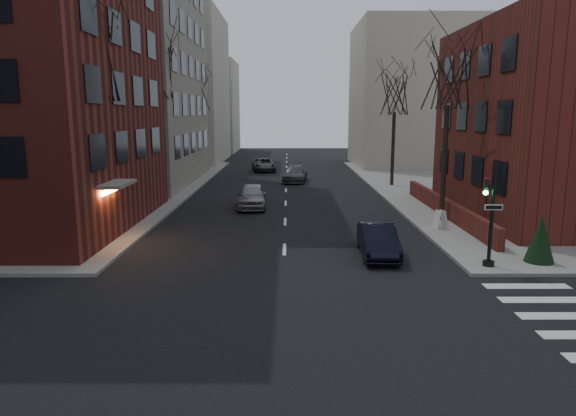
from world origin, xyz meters
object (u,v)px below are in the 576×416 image
object	(u,v)px
tree_left_b	(158,70)
sandwich_board	(440,219)
tree_right_b	(395,94)
evergreen_shrub	(541,239)
tree_left_c	(194,92)
streetlamp_far	(205,131)
traffic_signal	(490,222)
car_lane_silver	(252,196)
tree_right_a	(449,75)
car_lane_gray	(295,174)
tree_left_a	(92,59)
car_lane_far	(264,165)
streetlamp_near	(155,142)
parked_sedan	(378,240)

from	to	relation	value
tree_left_b	sandwich_board	distance (m)	21.42
tree_right_b	evergreen_shrub	distance (m)	23.42
tree_left_c	sandwich_board	size ratio (longest dim) A/B	10.22
tree_right_b	streetlamp_far	size ratio (longest dim) A/B	1.46
traffic_signal	evergreen_shrub	xyz separation A→B (m)	(2.29, 0.55, -0.80)
car_lane_silver	tree_right_a	bearing A→B (deg)	-23.68
traffic_signal	tree_right_a	size ratio (longest dim) A/B	0.41
streetlamp_far	sandwich_board	bearing A→B (deg)	-58.23
tree_left_b	car_lane_gray	bearing A→B (deg)	43.71
tree_right_a	tree_right_b	world-z (taller)	tree_right_a
tree_left_a	car_lane_far	bearing A→B (deg)	77.87
tree_right_a	car_lane_far	xyz separation A→B (m)	(-11.21, 25.73, -7.35)
traffic_signal	evergreen_shrub	bearing A→B (deg)	13.38
streetlamp_near	car_lane_gray	size ratio (longest dim) A/B	1.31
tree_left_c	tree_right_b	xyz separation A→B (m)	(17.60, -8.00, -0.44)
car_lane_gray	evergreen_shrub	distance (m)	27.32
tree_left_c	tree_left_a	bearing A→B (deg)	-90.00
tree_left_c	car_lane_gray	bearing A→B (deg)	-26.67
car_lane_gray	evergreen_shrub	bearing A→B (deg)	-63.46
tree_left_a	car_lane_far	distance (m)	31.39
parked_sedan	evergreen_shrub	bearing A→B (deg)	-10.66
tree_left_c	parked_sedan	xyz separation A→B (m)	(12.80, -29.07, -7.35)
tree_left_c	car_lane_far	distance (m)	10.43
tree_left_c	streetlamp_near	world-z (taller)	tree_left_c
tree_right_a	streetlamp_far	world-z (taller)	tree_right_a
traffic_signal	tree_right_a	distance (m)	10.92
traffic_signal	streetlamp_far	xyz separation A→B (m)	(-16.14, 33.01, 2.33)
car_lane_far	evergreen_shrub	xyz separation A→B (m)	(12.64, -34.19, 0.43)
evergreen_shrub	car_lane_silver	bearing A→B (deg)	134.11
car_lane_silver	car_lane_gray	size ratio (longest dim) A/B	0.94
car_lane_far	evergreen_shrub	distance (m)	36.46
tree_left_b	streetlamp_far	bearing A→B (deg)	87.85
tree_left_b	car_lane_far	distance (m)	20.57
car_lane_far	tree_left_a	bearing A→B (deg)	-109.70
tree_left_b	parked_sedan	size ratio (longest dim) A/B	2.61
traffic_signal	sandwich_board	size ratio (longest dim) A/B	4.21
car_lane_silver	sandwich_board	xyz separation A→B (m)	(10.25, -6.62, -0.14)
parked_sedan	car_lane_silver	size ratio (longest dim) A/B	0.92
tree_right_b	car_lane_silver	world-z (taller)	tree_right_b
tree_left_a	evergreen_shrub	xyz separation A→B (m)	(19.03, -4.46, -7.36)
car_lane_gray	car_lane_far	distance (m)	9.14
tree_right_a	tree_left_c	bearing A→B (deg)	128.66
parked_sedan	tree_left_b	bearing A→B (deg)	132.24
car_lane_silver	tree_left_c	bearing A→B (deg)	108.46
tree_left_b	evergreen_shrub	xyz separation A→B (m)	(19.03, -16.46, -7.81)
traffic_signal	streetlamp_far	world-z (taller)	streetlamp_far
sandwich_board	car_lane_far	bearing A→B (deg)	97.77
tree_right_a	streetlamp_near	distance (m)	17.87
tree_right_b	streetlamp_far	distance (m)	20.01
tree_left_a	evergreen_shrub	distance (m)	20.89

